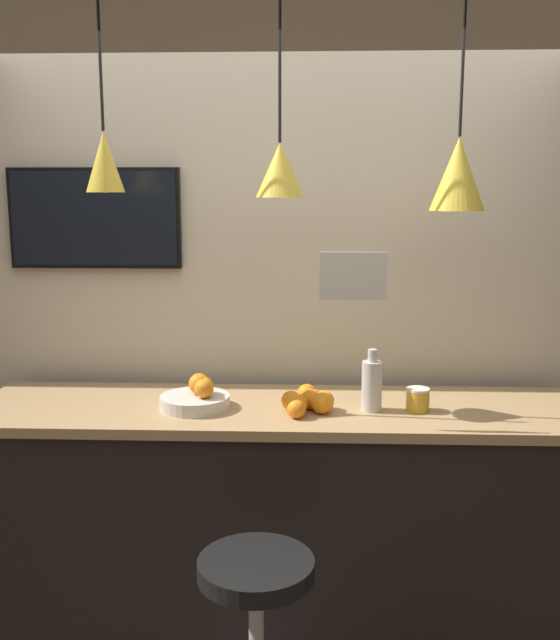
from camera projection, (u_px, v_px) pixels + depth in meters
back_wall at (284, 297)px, 3.22m from camera, size 8.00×0.06×2.90m
service_counter at (280, 529)px, 2.96m from camera, size 2.46×0.63×1.07m
bar_stool at (256, 628)px, 2.32m from camera, size 0.41×0.41×0.76m
fruit_bowl at (197, 398)px, 2.82m from camera, size 0.28×0.28×0.14m
orange_pile at (308, 401)px, 2.79m from camera, size 0.21×0.27×0.08m
juice_bottle at (372, 385)px, 2.78m from camera, size 0.08×0.08×0.25m
spread_jar at (418, 400)px, 2.79m from camera, size 0.09×0.09×0.09m
pendant_lamp_left at (104, 160)px, 2.70m from camera, size 0.15×0.15×0.89m
pendant_lamp_middle at (280, 169)px, 2.68m from camera, size 0.18×0.18×0.91m
pendant_lamp_right at (458, 173)px, 2.65m from camera, size 0.21×0.21×0.95m
mounted_tv at (95, 218)px, 3.13m from camera, size 0.76×0.04×0.44m
hanging_menu_board at (353, 276)px, 2.52m from camera, size 0.24×0.01×0.17m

